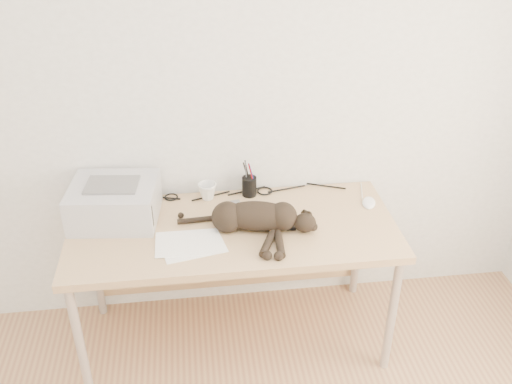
{
  "coord_description": "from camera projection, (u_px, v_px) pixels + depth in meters",
  "views": [
    {
      "loc": [
        -0.18,
        -0.91,
        2.31
      ],
      "look_at": [
        0.11,
        1.34,
        0.96
      ],
      "focal_mm": 40.0,
      "sensor_mm": 36.0,
      "label": 1
    }
  ],
  "objects": [
    {
      "name": "wall_back",
      "position": [
        224.0,
        92.0,
        2.8
      ],
      "size": [
        3.5,
        0.0,
        3.5
      ],
      "primitive_type": "plane",
      "rotation": [
        1.57,
        0.0,
        0.0
      ],
      "color": "white",
      "rests_on": "floor"
    },
    {
      "name": "desk",
      "position": [
        232.0,
        239.0,
        2.92
      ],
      "size": [
        1.6,
        0.7,
        0.74
      ],
      "color": "tan",
      "rests_on": "floor"
    },
    {
      "name": "printer",
      "position": [
        114.0,
        202.0,
        2.8
      ],
      "size": [
        0.45,
        0.4,
        0.2
      ],
      "color": "#B5B5BA",
      "rests_on": "desk"
    },
    {
      "name": "papers",
      "position": [
        190.0,
        244.0,
        2.65
      ],
      "size": [
        0.34,
        0.26,
        0.01
      ],
      "color": "white",
      "rests_on": "desk"
    },
    {
      "name": "cat",
      "position": [
        253.0,
        218.0,
        2.73
      ],
      "size": [
        0.67,
        0.39,
        0.15
      ],
      "rotation": [
        0.0,
        0.0,
        -0.2
      ],
      "color": "black",
      "rests_on": "desk"
    },
    {
      "name": "mug",
      "position": [
        207.0,
        191.0,
        2.99
      ],
      "size": [
        0.14,
        0.14,
        0.09
      ],
      "primitive_type": "imported",
      "rotation": [
        0.0,
        0.0,
        0.75
      ],
      "color": "white",
      "rests_on": "desk"
    },
    {
      "name": "pen_cup",
      "position": [
        249.0,
        186.0,
        3.01
      ],
      "size": [
        0.08,
        0.08,
        0.2
      ],
      "color": "black",
      "rests_on": "desk"
    },
    {
      "name": "remote_grey",
      "position": [
        238.0,
        210.0,
        2.89
      ],
      "size": [
        0.07,
        0.17,
        0.02
      ],
      "primitive_type": "cube",
      "rotation": [
        0.0,
        0.0,
        0.12
      ],
      "color": "slate",
      "rests_on": "desk"
    },
    {
      "name": "remote_black",
      "position": [
        290.0,
        220.0,
        2.82
      ],
      "size": [
        0.06,
        0.17,
        0.02
      ],
      "primitive_type": "cube",
      "rotation": [
        0.0,
        0.0,
        -0.06
      ],
      "color": "black",
      "rests_on": "desk"
    },
    {
      "name": "mouse",
      "position": [
        369.0,
        201.0,
        2.95
      ],
      "size": [
        0.1,
        0.13,
        0.04
      ],
      "primitive_type": "ellipsoid",
      "rotation": [
        0.0,
        0.0,
        -0.32
      ],
      "color": "white",
      "rests_on": "desk"
    },
    {
      "name": "cable_tangle",
      "position": [
        228.0,
        193.0,
        3.04
      ],
      "size": [
        1.36,
        0.09,
        0.01
      ],
      "primitive_type": null,
      "color": "black",
      "rests_on": "desk"
    }
  ]
}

